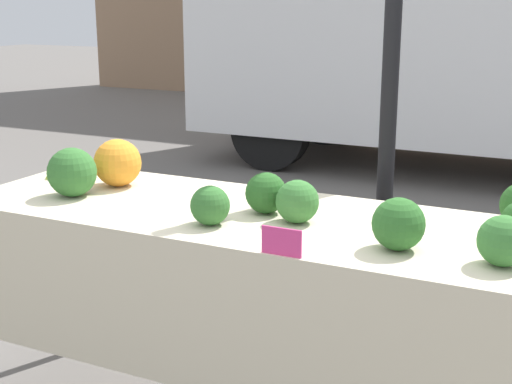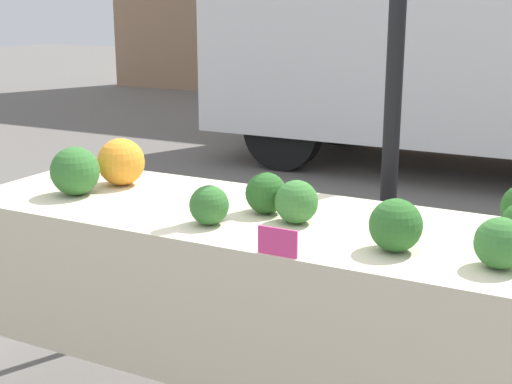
# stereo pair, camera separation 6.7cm
# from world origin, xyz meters

# --- Properties ---
(tent_pole) EXTENTS (0.07, 0.07, 2.40)m
(tent_pole) POSITION_xyz_m (0.28, 0.68, 1.20)
(tent_pole) COLOR black
(tent_pole) RESTS_ON ground_plane
(parked_truck) EXTENTS (5.13, 1.91, 2.70)m
(parked_truck) POSITION_xyz_m (-0.34, 4.95, 1.44)
(parked_truck) COLOR white
(parked_truck) RESTS_ON ground_plane
(market_table) EXTENTS (2.25, 0.73, 0.90)m
(market_table) POSITION_xyz_m (0.00, -0.07, 0.78)
(market_table) COLOR beige
(market_table) RESTS_ON ground_plane
(orange_cauliflower) EXTENTS (0.19, 0.19, 0.19)m
(orange_cauliflower) POSITION_xyz_m (-0.68, 0.11, 1.00)
(orange_cauliflower) COLOR orange
(orange_cauliflower) RESTS_ON market_table
(romanesco_head) EXTENTS (0.15, 0.15, 0.12)m
(romanesco_head) POSITION_xyz_m (-0.98, 0.13, 0.96)
(romanesco_head) COLOR #93B238
(romanesco_head) RESTS_ON market_table
(broccoli_head_0) EXTENTS (0.15, 0.15, 0.15)m
(broccoli_head_0) POSITION_xyz_m (0.85, -0.16, 0.97)
(broccoli_head_0) COLOR #387533
(broccoli_head_0) RESTS_ON market_table
(broccoli_head_1) EXTENTS (0.15, 0.15, 0.15)m
(broccoli_head_1) POSITION_xyz_m (0.03, 0.02, 0.97)
(broccoli_head_1) COLOR #285B23
(broccoli_head_1) RESTS_ON market_table
(broccoli_head_2) EXTENTS (0.13, 0.13, 0.13)m
(broccoli_head_2) POSITION_xyz_m (-0.08, -0.18, 0.97)
(broccoli_head_2) COLOR #336B2D
(broccoli_head_2) RESTS_ON market_table
(broccoli_head_3) EXTENTS (0.19, 0.19, 0.19)m
(broccoli_head_3) POSITION_xyz_m (-0.74, -0.09, 0.99)
(broccoli_head_3) COLOR #336B2D
(broccoli_head_3) RESTS_ON market_table
(broccoli_head_5) EXTENTS (0.15, 0.15, 0.15)m
(broccoli_head_5) POSITION_xyz_m (0.17, -0.03, 0.97)
(broccoli_head_5) COLOR #387533
(broccoli_head_5) RESTS_ON market_table
(broccoli_head_7) EXTENTS (0.16, 0.16, 0.16)m
(broccoli_head_7) POSITION_xyz_m (0.55, -0.15, 0.98)
(broccoli_head_7) COLOR #2D6628
(broccoli_head_7) RESTS_ON market_table
(price_sign) EXTENTS (0.13, 0.01, 0.09)m
(price_sign) POSITION_xyz_m (0.25, -0.35, 0.94)
(price_sign) COLOR #E53D84
(price_sign) RESTS_ON market_table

